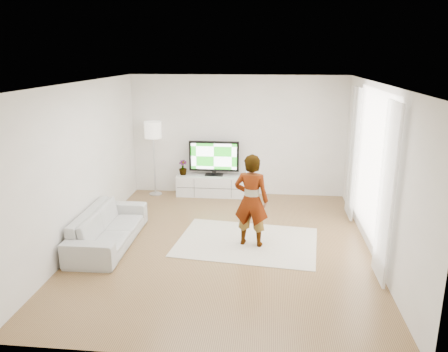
# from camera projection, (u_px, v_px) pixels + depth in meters

# --- Properties ---
(floor) EXTENTS (6.00, 6.00, 0.00)m
(floor) POSITION_uv_depth(u_px,v_px,m) (225.00, 245.00, 7.71)
(floor) COLOR olive
(floor) RESTS_ON ground
(ceiling) EXTENTS (6.00, 6.00, 0.00)m
(ceiling) POSITION_uv_depth(u_px,v_px,m) (225.00, 83.00, 6.95)
(ceiling) COLOR white
(ceiling) RESTS_ON wall_back
(wall_left) EXTENTS (0.02, 6.00, 2.80)m
(wall_left) POSITION_uv_depth(u_px,v_px,m) (82.00, 165.00, 7.58)
(wall_left) COLOR white
(wall_left) RESTS_ON floor
(wall_right) EXTENTS (0.02, 6.00, 2.80)m
(wall_right) POSITION_uv_depth(u_px,v_px,m) (377.00, 172.00, 7.08)
(wall_right) COLOR white
(wall_right) RESTS_ON floor
(wall_back) EXTENTS (5.00, 0.02, 2.80)m
(wall_back) POSITION_uv_depth(u_px,v_px,m) (238.00, 136.00, 10.20)
(wall_back) COLOR white
(wall_back) RESTS_ON floor
(wall_front) EXTENTS (5.00, 0.02, 2.80)m
(wall_front) POSITION_uv_depth(u_px,v_px,m) (195.00, 242.00, 4.46)
(wall_front) COLOR white
(wall_front) RESTS_ON floor
(window) EXTENTS (0.01, 2.60, 2.50)m
(window) POSITION_uv_depth(u_px,v_px,m) (372.00, 165.00, 7.36)
(window) COLOR white
(window) RESTS_ON wall_right
(curtain_near) EXTENTS (0.04, 0.70, 2.60)m
(curtain_near) POSITION_uv_depth(u_px,v_px,m) (386.00, 194.00, 6.15)
(curtain_near) COLOR white
(curtain_near) RESTS_ON floor
(curtain_far) EXTENTS (0.04, 0.70, 2.60)m
(curtain_far) POSITION_uv_depth(u_px,v_px,m) (353.00, 154.00, 8.64)
(curtain_far) COLOR white
(curtain_far) RESTS_ON floor
(media_console) EXTENTS (1.74, 0.49, 0.49)m
(media_console) POSITION_uv_depth(u_px,v_px,m) (214.00, 185.00, 10.34)
(media_console) COLOR silver
(media_console) RESTS_ON floor
(television) EXTENTS (1.17, 0.23, 0.82)m
(television) POSITION_uv_depth(u_px,v_px,m) (214.00, 157.00, 10.19)
(television) COLOR black
(television) RESTS_ON media_console
(game_console) EXTENTS (0.07, 0.16, 0.20)m
(game_console) POSITION_uv_depth(u_px,v_px,m) (246.00, 172.00, 10.17)
(game_console) COLOR white
(game_console) RESTS_ON media_console
(potted_plant) EXTENTS (0.22, 0.22, 0.35)m
(potted_plant) POSITION_uv_depth(u_px,v_px,m) (183.00, 167.00, 10.30)
(potted_plant) COLOR #3F7238
(potted_plant) RESTS_ON media_console
(rug) EXTENTS (2.62, 2.02, 0.01)m
(rug) POSITION_uv_depth(u_px,v_px,m) (247.00, 242.00, 7.82)
(rug) COLOR beige
(rug) RESTS_ON floor
(player) EXTENTS (0.65, 0.49, 1.63)m
(player) POSITION_uv_depth(u_px,v_px,m) (251.00, 200.00, 7.49)
(player) COLOR #334772
(player) RESTS_ON rug
(sofa) EXTENTS (0.87, 2.15, 0.63)m
(sofa) POSITION_uv_depth(u_px,v_px,m) (108.00, 227.00, 7.67)
(sofa) COLOR #ADADA9
(sofa) RESTS_ON floor
(floor_lamp) EXTENTS (0.39, 0.39, 1.75)m
(floor_lamp) POSITION_uv_depth(u_px,v_px,m) (153.00, 133.00, 10.09)
(floor_lamp) COLOR silver
(floor_lamp) RESTS_ON floor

